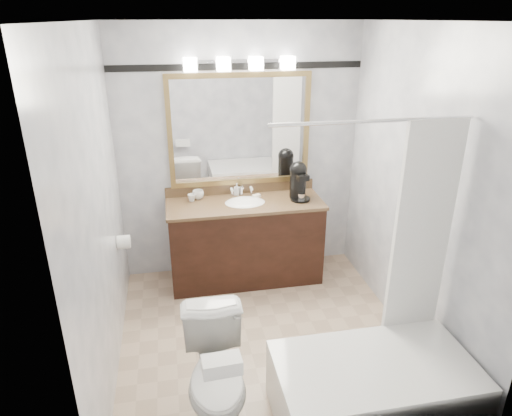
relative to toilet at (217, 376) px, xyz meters
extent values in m
cube|color=tan|center=(0.49, 0.75, -0.38)|extent=(2.40, 2.60, 0.01)
cube|color=white|center=(0.49, 0.75, 2.13)|extent=(2.40, 2.60, 0.01)
cube|color=silver|center=(0.49, 2.06, 0.88)|extent=(2.40, 0.01, 2.50)
cube|color=silver|center=(0.49, -0.55, 0.88)|extent=(2.40, 0.01, 2.50)
cube|color=silver|center=(-0.72, 0.75, 0.88)|extent=(0.01, 2.60, 2.50)
cube|color=silver|center=(1.69, 0.75, 0.88)|extent=(0.01, 2.60, 2.50)
cube|color=black|center=(0.49, 1.77, 0.04)|extent=(1.50, 0.55, 0.82)
cube|color=olive|center=(0.49, 1.77, 0.46)|extent=(1.53, 0.58, 0.03)
cube|color=olive|center=(0.49, 2.04, 0.53)|extent=(1.53, 0.03, 0.10)
ellipsoid|color=white|center=(0.49, 1.77, 0.45)|extent=(0.44, 0.34, 0.14)
cube|color=olive|center=(0.49, 2.03, 1.65)|extent=(1.40, 0.04, 0.05)
cube|color=olive|center=(0.49, 2.03, 0.60)|extent=(1.40, 0.04, 0.05)
cube|color=olive|center=(-0.19, 2.03, 1.13)|extent=(0.05, 0.04, 1.00)
cube|color=olive|center=(1.16, 2.03, 1.13)|extent=(0.05, 0.04, 1.00)
cube|color=white|center=(0.49, 2.04, 1.13)|extent=(1.30, 0.01, 1.00)
cube|color=silver|center=(0.49, 2.02, 1.78)|extent=(0.90, 0.05, 0.03)
cube|color=white|center=(0.04, 1.97, 1.76)|extent=(0.12, 0.12, 0.12)
cube|color=white|center=(0.34, 1.97, 1.76)|extent=(0.12, 0.12, 0.12)
cube|color=white|center=(0.64, 1.97, 1.76)|extent=(0.12, 0.12, 0.12)
cube|color=white|center=(0.94, 1.97, 1.76)|extent=(0.12, 0.12, 0.12)
cube|color=black|center=(0.49, 2.05, 1.73)|extent=(2.40, 0.01, 0.06)
cube|color=white|center=(1.02, -0.17, -0.15)|extent=(1.30, 0.72, 0.45)
cylinder|color=silver|center=(1.02, 0.21, 1.58)|extent=(1.30, 0.02, 0.02)
cube|color=white|center=(1.44, 0.20, 0.80)|extent=(0.40, 0.04, 1.55)
cylinder|color=white|center=(-0.65, 1.42, 0.33)|extent=(0.11, 0.12, 0.12)
imported|color=white|center=(0.00, 0.00, 0.00)|extent=(0.43, 0.73, 0.74)
cube|color=white|center=(0.00, -0.37, 0.42)|extent=(0.22, 0.13, 0.09)
cylinder|color=black|center=(1.04, 1.72, 0.49)|extent=(0.20, 0.20, 0.02)
cylinder|color=black|center=(1.02, 1.79, 0.63)|extent=(0.16, 0.16, 0.28)
sphere|color=black|center=(1.02, 1.79, 0.77)|extent=(0.17, 0.17, 0.17)
cube|color=black|center=(1.04, 1.70, 0.72)|extent=(0.13, 0.13, 0.05)
cylinder|color=silver|center=(1.04, 1.70, 0.52)|extent=(0.07, 0.07, 0.07)
imported|color=white|center=(0.05, 1.95, 0.52)|extent=(0.13, 0.13, 0.09)
imported|color=white|center=(-0.02, 1.90, 0.51)|extent=(0.09, 0.09, 0.07)
imported|color=white|center=(0.44, 1.99, 0.54)|extent=(0.07, 0.07, 0.12)
cube|color=beige|center=(0.63, 1.89, 0.49)|extent=(0.09, 0.08, 0.02)
camera|label=1|loc=(-0.19, -2.31, 2.15)|focal=32.00mm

